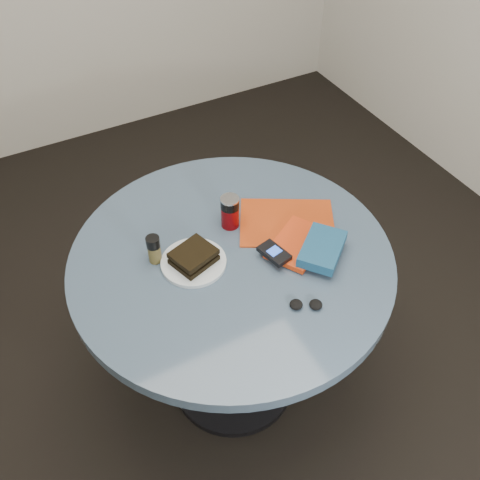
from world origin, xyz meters
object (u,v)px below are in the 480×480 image
plate (194,262)px  magazine (287,223)px  table (232,289)px  novel (322,249)px  red_book (298,244)px  sandwich (194,256)px  pepper_grinder (154,249)px  headphones (306,305)px  mp3_player (274,253)px  soda_can (230,212)px

plate → magazine: size_ratio=0.65×
table → novel: bearing=-30.5°
magazine → red_book: (-0.03, -0.11, 0.01)m
sandwich → novel: bearing=-24.0°
sandwich → pepper_grinder: bearing=143.9°
headphones → pepper_grinder: bearing=129.9°
novel → headphones: (-0.14, -0.14, -0.03)m
table → sandwich: bearing=171.2°
mp3_player → headphones: (-0.01, -0.20, -0.02)m
mp3_player → headphones: 0.20m
novel → headphones: size_ratio=1.73×
plate → novel: size_ratio=1.16×
plate → pepper_grinder: pepper_grinder is taller
soda_can → magazine: (0.17, -0.08, -0.05)m
plate → mp3_player: 0.24m
sandwich → red_book: bearing=-15.1°
magazine → red_book: size_ratio=1.50×
table → plate: size_ratio=5.05×
red_book → mp3_player: mp3_player is taller
novel → magazine: bearing=54.1°
magazine → red_book: 0.11m
novel → sandwich: bearing=116.4°
sandwich → headphones: (0.21, -0.29, -0.02)m
table → sandwich: (-0.12, 0.02, 0.20)m
table → headphones: size_ratio=10.08×
table → red_book: bearing=-18.6°
table → novel: (0.24, -0.14, 0.20)m
pepper_grinder → magazine: (0.44, -0.05, -0.05)m
red_book → soda_can: bearing=95.5°
novel → pepper_grinder: bearing=113.6°
mp3_player → plate: bearing=155.6°
sandwich → soda_can: 0.20m
magazine → novel: novel is taller
table → pepper_grinder: bearing=157.5°
plate → novel: (0.35, -0.16, 0.03)m
headphones → magazine: bearing=67.1°
magazine → table: bearing=-140.8°
mp3_player → pepper_grinder: bearing=152.1°
sandwich → headphones: 0.36m
plate → red_book: (0.31, -0.09, 0.01)m
table → novel: novel is taller
table → pepper_grinder: (-0.21, 0.09, 0.21)m
plate → sandwich: size_ratio=1.35×
pepper_grinder → novel: (0.45, -0.23, -0.01)m
sandwich → magazine: bearing=3.6°
table → sandwich: sandwich is taller
sandwich → magazine: 0.34m
sandwich → red_book: 0.33m
table → headphones: bearing=-71.7°
red_book → novel: novel is taller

